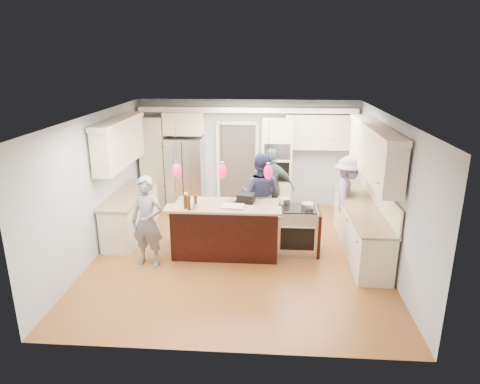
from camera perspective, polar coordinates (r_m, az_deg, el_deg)
The scene contains 23 objects.
ground_plane at distance 8.57m, azimuth -0.17°, elevation -8.06°, with size 6.00×6.00×0.00m, color #B07030.
room_shell at distance 7.95m, azimuth -0.18°, elevation 3.83°, with size 5.54×6.04×2.72m.
refrigerator at distance 10.92m, azimuth -7.29°, elevation 2.57°, with size 0.90×0.70×1.80m, color #B7B7BC.
oven_column at distance 10.68m, azimuth 4.91°, elevation 3.69°, with size 0.72×0.69×2.30m.
back_upper_cabinets at distance 10.74m, azimuth -3.09°, elevation 6.65°, with size 5.30×0.61×2.54m.
right_counter_run at distance 8.64m, azimuth 16.38°, elevation -1.05°, with size 0.64×3.10×2.51m.
left_cabinets at distance 9.40m, azimuth -14.83°, elevation 0.61°, with size 0.64×2.30×2.51m.
kitchen_island at distance 8.46m, azimuth -1.81°, elevation -4.82°, with size 2.10×1.46×1.12m.
island_range at distance 8.52m, azimuth 7.75°, elevation -5.03°, with size 0.82×0.71×0.92m.
pendant_lights at distance 7.48m, azimuth -2.38°, elevation 2.82°, with size 1.75×0.15×1.03m.
person_bar_end at distance 7.97m, azimuth -12.26°, elevation -3.89°, with size 0.62×0.41×1.70m, color slate.
person_far_left at distance 9.08m, azimuth 2.78°, elevation -0.39°, with size 0.88×0.69×1.82m, color #282A4D.
person_far_right at distance 9.69m, azimuth 4.17°, elevation 0.63°, with size 1.04×0.43×1.78m, color #465D63.
person_range_side at distance 9.36m, azimuth 14.19°, elevation -0.59°, with size 1.13×0.65×1.75m, color #8D7DA8.
floor_rug at distance 8.38m, azimuth 16.44°, elevation -9.42°, with size 0.64×0.93×0.01m, color #8B6E4C.
water_bottle at distance 7.77m, azimuth -7.22°, elevation -1.01°, with size 0.06×0.06×0.26m, color silver.
beer_bottle_a at distance 7.67m, azimuth -7.32°, elevation -1.30°, with size 0.06×0.06×0.25m, color #3F250B.
beer_bottle_b at distance 7.60m, azimuth -6.86°, elevation -1.42°, with size 0.07×0.07×0.26m, color #3F250B.
beer_bottle_c at distance 7.69m, azimuth -5.94°, elevation -1.24°, with size 0.06×0.06×0.24m, color #3F250B.
drink_can at distance 7.61m, azimuth -6.06°, elevation -1.93°, with size 0.06×0.06×0.12m, color #B7B7BC.
cutting_board at distance 7.71m, azimuth -0.98°, elevation -1.93°, with size 0.40×0.28×0.03m, color tan.
pot_large at distance 8.50m, azimuth 5.99°, elevation -1.23°, with size 0.21×0.21×0.12m, color #B7B7BC.
pot_small at distance 8.29m, azimuth 8.97°, elevation -1.87°, with size 0.23×0.23×0.11m, color #B7B7BC.
Camera 1 is at (0.57, -7.70, 3.73)m, focal length 32.00 mm.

